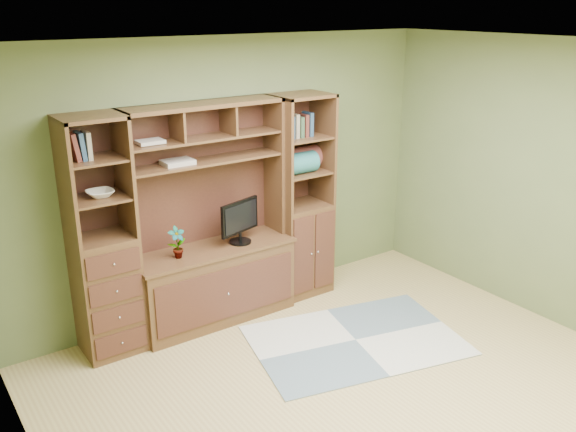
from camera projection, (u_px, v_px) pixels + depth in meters
room at (372, 239)px, 4.27m from camera, size 4.60×4.10×2.64m
center_hutch at (212, 218)px, 5.52m from camera, size 1.54×0.53×2.05m
left_tower at (102, 239)px, 5.01m from camera, size 0.50×0.45×2.05m
right_tower at (301, 197)px, 6.10m from camera, size 0.55×0.45×2.05m
rug at (356, 340)px, 5.46m from camera, size 2.05×1.61×0.01m
monitor at (240, 214)px, 5.64m from camera, size 0.50×0.33×0.57m
orchid at (177, 243)px, 5.34m from camera, size 0.15×0.10×0.29m
magazines at (178, 162)px, 5.27m from camera, size 0.27×0.19×0.04m
bowl at (100, 193)px, 4.89m from camera, size 0.22×0.22×0.05m
blanket_teal at (299, 163)px, 5.91m from camera, size 0.36×0.21×0.21m
blanket_red at (307, 157)px, 6.11m from camera, size 0.40×0.22×0.22m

